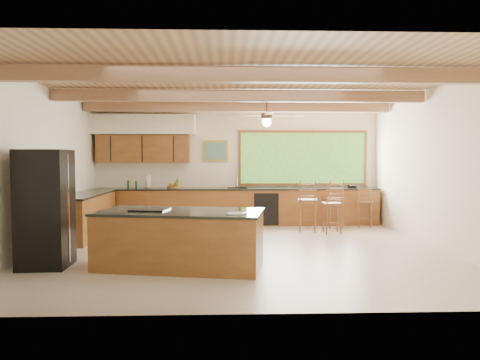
{
  "coord_description": "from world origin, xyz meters",
  "views": [
    {
      "loc": [
        -0.3,
        -7.75,
        1.68
      ],
      "look_at": [
        -0.0,
        0.8,
        1.23
      ],
      "focal_mm": 32.0,
      "sensor_mm": 36.0,
      "label": 1
    }
  ],
  "objects": [
    {
      "name": "ground",
      "position": [
        0.0,
        0.0,
        0.0
      ],
      "size": [
        7.2,
        7.2,
        0.0
      ],
      "primitive_type": "plane",
      "color": "beige",
      "rests_on": "ground"
    },
    {
      "name": "room_shell",
      "position": [
        -0.17,
        0.65,
        2.21
      ],
      "size": [
        7.27,
        6.54,
        3.02
      ],
      "color": "#ECE5CC",
      "rests_on": "ground"
    },
    {
      "name": "counter_run",
      "position": [
        -0.82,
        2.52,
        0.46
      ],
      "size": [
        7.12,
        3.1,
        1.23
      ],
      "color": "brown",
      "rests_on": "ground"
    },
    {
      "name": "island",
      "position": [
        -0.99,
        -1.21,
        0.44
      ],
      "size": [
        2.66,
        1.58,
        0.89
      ],
      "rotation": [
        0.0,
        0.0,
        -0.17
      ],
      "color": "brown",
      "rests_on": "ground"
    },
    {
      "name": "refrigerator",
      "position": [
        -3.05,
        -1.16,
        0.9
      ],
      "size": [
        0.72,
        0.7,
        1.8
      ],
      "rotation": [
        0.0,
        0.0,
        0.03
      ],
      "color": "black",
      "rests_on": "ground"
    },
    {
      "name": "bar_stool_a",
      "position": [
        1.57,
        1.8,
        0.7
      ],
      "size": [
        0.49,
        0.49,
        1.18
      ],
      "rotation": [
        0.0,
        0.0,
        -0.19
      ],
      "color": "brown",
      "rests_on": "ground"
    },
    {
      "name": "bar_stool_b",
      "position": [
        2.07,
        1.54,
        0.65
      ],
      "size": [
        0.4,
        0.4,
        1.1
      ],
      "rotation": [
        0.0,
        0.0,
        -0.01
      ],
      "color": "brown",
      "rests_on": "ground"
    },
    {
      "name": "bar_stool_c",
      "position": [
        3.09,
        2.4,
        0.6
      ],
      "size": [
        0.47,
        0.47,
        1.01
      ],
      "rotation": [
        0.0,
        0.0,
        -0.37
      ],
      "color": "brown",
      "rests_on": "ground"
    },
    {
      "name": "bar_stool_d",
      "position": [
        2.31,
        2.39,
        0.69
      ],
      "size": [
        0.49,
        0.49,
        1.16
      ],
      "rotation": [
        0.0,
        0.0,
        0.21
      ],
      "color": "brown",
      "rests_on": "ground"
    }
  ]
}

